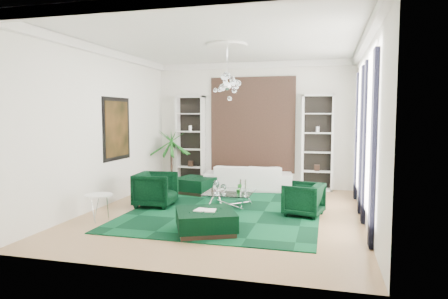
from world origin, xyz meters
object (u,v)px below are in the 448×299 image
(armchair_right, at_px, (304,199))
(ottoman_side, at_px, (195,185))
(coffee_table, at_px, (230,200))
(armchair_left, at_px, (156,189))
(palm, at_px, (171,150))
(sofa, at_px, (248,178))
(side_table, at_px, (99,208))
(ottoman_front, at_px, (206,222))

(armchair_right, xyz_separation_m, ottoman_side, (-3.10, 1.80, -0.14))
(armchair_right, xyz_separation_m, coffee_table, (-1.75, 0.35, -0.17))
(armchair_left, distance_m, ottoman_side, 1.85)
(palm, bearing_deg, ottoman_side, -40.82)
(armchair_right, height_order, ottoman_side, armchair_right)
(armchair_right, bearing_deg, sofa, -133.16)
(coffee_table, xyz_separation_m, side_table, (-2.35, -1.85, 0.08))
(armchair_right, relative_size, coffee_table, 0.72)
(armchair_right, distance_m, side_table, 4.37)
(armchair_left, xyz_separation_m, ottoman_front, (1.80, -1.75, -0.20))
(sofa, bearing_deg, armchair_left, 49.37)
(armchair_right, bearing_deg, coffee_table, -87.91)
(armchair_right, distance_m, palm, 5.08)
(armchair_left, relative_size, coffee_table, 0.82)
(sofa, xyz_separation_m, palm, (-2.45, 0.10, 0.76))
(armchair_right, bearing_deg, ottoman_side, -106.74)
(ottoman_side, bearing_deg, armchair_right, -30.14)
(armchair_left, height_order, palm, palm)
(armchair_right, distance_m, ottoman_front, 2.44)
(sofa, relative_size, palm, 1.11)
(ottoman_side, relative_size, palm, 0.44)
(side_table, bearing_deg, palm, 91.35)
(coffee_table, distance_m, ottoman_side, 1.98)
(ottoman_side, xyz_separation_m, ottoman_front, (1.40, -3.55, -0.01))
(ottoman_front, bearing_deg, sofa, 90.65)
(armchair_left, distance_m, palm, 2.93)
(ottoman_side, height_order, side_table, side_table)
(sofa, distance_m, side_table, 4.77)
(ottoman_front, bearing_deg, armchair_right, 45.83)
(sofa, distance_m, ottoman_side, 1.60)
(ottoman_side, bearing_deg, coffee_table, -47.05)
(armchair_left, xyz_separation_m, ottoman_side, (0.40, 1.80, -0.20))
(ottoman_front, bearing_deg, coffee_table, 91.36)
(ottoman_side, bearing_deg, armchair_left, -102.53)
(sofa, bearing_deg, ottoman_front, 83.46)
(ottoman_side, bearing_deg, side_table, -106.86)
(sofa, height_order, armchair_right, sofa)
(coffee_table, bearing_deg, sofa, 90.00)
(ottoman_front, distance_m, palm, 5.23)
(armchair_right, relative_size, palm, 0.35)
(armchair_left, bearing_deg, ottoman_front, -138.91)
(ottoman_side, bearing_deg, sofa, 32.20)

